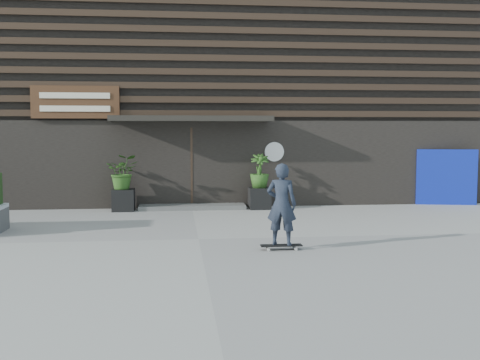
{
  "coord_description": "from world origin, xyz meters",
  "views": [
    {
      "loc": [
        -0.45,
        -11.79,
        2.25
      ],
      "look_at": [
        1.0,
        1.28,
        1.1
      ],
      "focal_mm": 43.45,
      "sensor_mm": 36.0,
      "label": 1
    }
  ],
  "objects": [
    {
      "name": "skateboarder",
      "position": [
        1.5,
        -1.24,
        0.85
      ],
      "size": [
        0.78,
        0.53,
        1.63
      ],
      "color": "black",
      "rests_on": "ground"
    },
    {
      "name": "planter_pot_right",
      "position": [
        1.9,
        4.4,
        0.3
      ],
      "size": [
        0.6,
        0.6,
        0.6
      ],
      "primitive_type": "cube",
      "color": "black",
      "rests_on": "ground"
    },
    {
      "name": "blue_tarp",
      "position": [
        7.59,
        4.7,
        0.83
      ],
      "size": [
        1.75,
        0.47,
        1.65
      ],
      "primitive_type": "cube",
      "rotation": [
        0.0,
        0.0,
        -0.2
      ],
      "color": "#0B1B99",
      "rests_on": "ground"
    },
    {
      "name": "entrance_step",
      "position": [
        0.0,
        4.6,
        0.06
      ],
      "size": [
        3.0,
        0.8,
        0.12
      ],
      "primitive_type": "cube",
      "color": "#51514F",
      "rests_on": "ground"
    },
    {
      "name": "bamboo_right",
      "position": [
        1.9,
        4.4,
        1.08
      ],
      "size": [
        0.54,
        0.54,
        0.96
      ],
      "primitive_type": "imported",
      "color": "#2D591E",
      "rests_on": "planter_pot_right"
    },
    {
      "name": "planter_pot_left",
      "position": [
        -1.9,
        4.4,
        0.3
      ],
      "size": [
        0.6,
        0.6,
        0.6
      ],
      "primitive_type": "cube",
      "color": "black",
      "rests_on": "ground"
    },
    {
      "name": "bamboo_left",
      "position": [
        -1.9,
        4.4,
        1.08
      ],
      "size": [
        0.86,
        0.75,
        0.96
      ],
      "primitive_type": "imported",
      "color": "#2D591E",
      "rests_on": "planter_pot_left"
    },
    {
      "name": "building",
      "position": [
        -0.0,
        9.96,
        3.99
      ],
      "size": [
        18.0,
        11.0,
        8.0
      ],
      "color": "black",
      "rests_on": "ground"
    },
    {
      "name": "ground",
      "position": [
        0.0,
        0.0,
        0.0
      ],
      "size": [
        80.0,
        80.0,
        0.0
      ],
      "primitive_type": "plane",
      "color": "#9F9D96",
      "rests_on": "ground"
    }
  ]
}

